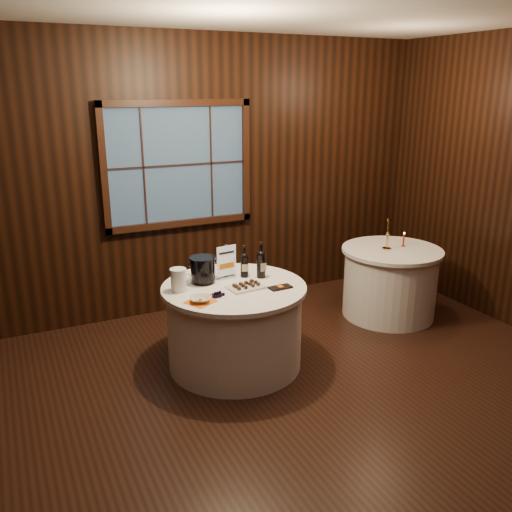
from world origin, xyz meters
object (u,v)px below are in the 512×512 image
side_table (390,282)px  chocolate_box (280,287)px  port_bottle_right (261,262)px  red_candle (403,241)px  sign_stand (226,267)px  chocolate_plate (246,286)px  ice_bucket (203,269)px  brass_candlestick (387,238)px  port_bottle_left (244,263)px  cracker_bowl (200,299)px  glass_pitcher (179,280)px  grape_bunch (218,295)px  main_table (235,325)px

side_table → chocolate_box: bearing=-162.2°
side_table → port_bottle_right: 1.78m
side_table → red_candle: size_ratio=6.51×
sign_stand → chocolate_plate: size_ratio=0.95×
ice_bucket → brass_candlestick: (2.14, 0.12, -0.00)m
port_bottle_left → cracker_bowl: size_ratio=1.83×
port_bottle_right → red_candle: (1.84, 0.22, -0.08)m
chocolate_plate → glass_pitcher: 0.58m
glass_pitcher → brass_candlestick: brass_candlestick is taller
ice_bucket → grape_bunch: (-0.01, -0.38, -0.10)m
cracker_bowl → ice_bucket: bearing=66.7°
grape_bunch → sign_stand: bearing=59.0°
port_bottle_right → glass_pitcher: bearing=174.3°
glass_pitcher → red_candle: 2.64m
port_bottle_right → cracker_bowl: 0.79m
side_table → glass_pitcher: (-2.48, -0.21, 0.48)m
cracker_bowl → chocolate_plate: bearing=15.3°
sign_stand → port_bottle_right: bearing=-31.0°
chocolate_plate → port_bottle_right: bearing=38.6°
port_bottle_right → grape_bunch: (-0.54, -0.28, -0.13)m
glass_pitcher → grape_bunch: bearing=-42.5°
main_table → ice_bucket: ice_bucket is taller
ice_bucket → side_table: bearing=2.8°
side_table → chocolate_plate: chocolate_plate is taller
main_table → port_bottle_left: port_bottle_left is taller
ice_bucket → red_candle: 2.37m
grape_bunch → chocolate_plate: bearing=16.4°
sign_stand → glass_pitcher: (-0.49, -0.13, -0.01)m
main_table → cracker_bowl: (-0.40, -0.23, 0.41)m
cracker_bowl → brass_candlestick: (2.32, 0.54, 0.10)m
grape_bunch → red_candle: 2.43m
side_table → ice_bucket: (-2.22, -0.11, 0.51)m
grape_bunch → glass_pitcher: bearing=132.3°
brass_candlestick → cracker_bowl: bearing=-167.0°
port_bottle_left → chocolate_box: port_bottle_left is taller
chocolate_box → sign_stand: bearing=123.0°
port_bottle_left → port_bottle_right: (0.13, -0.08, 0.02)m
side_table → ice_bucket: bearing=-177.2°
cracker_bowl → red_candle: 2.61m
port_bottle_left → grape_bunch: (-0.41, -0.36, -0.11)m
port_bottle_left → brass_candlestick: 1.75m
cracker_bowl → red_candle: size_ratio=0.99×
chocolate_plate → brass_candlestick: bearing=12.4°
side_table → grape_bunch: 2.31m
ice_bucket → glass_pitcher: bearing=-158.3°
side_table → grape_bunch: grape_bunch is taller
side_table → cracker_bowl: bearing=-167.5°
port_bottle_right → chocolate_plate: bearing=-147.3°
port_bottle_left → brass_candlestick: size_ratio=0.87×
sign_stand → port_bottle_left: sign_stand is taller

